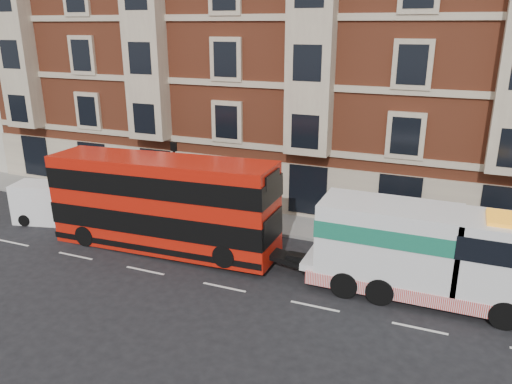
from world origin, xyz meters
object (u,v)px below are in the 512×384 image
Objects in this scene: tow_truck at (420,251)px; pedestrian at (128,187)px; box_van at (54,203)px; double_decker_bus at (162,202)px.

tow_truck reaches higher than pedestrian.
box_van is 2.42× the size of pedestrian.
double_decker_bus reaches higher than tow_truck.
pedestrian is at bearing 49.04° from box_van.
box_van is at bearing 174.48° from double_decker_bus.
tow_truck is at bearing -15.79° from pedestrian.
pedestrian is at bearing 139.51° from double_decker_bus.
double_decker_bus is at bearing -19.15° from box_van.
tow_truck is at bearing 0.00° from double_decker_bus.
double_decker_bus is at bearing -180.00° from tow_truck.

